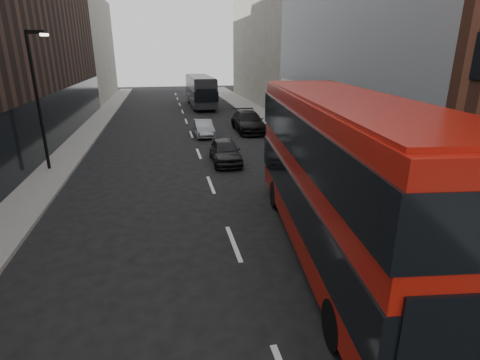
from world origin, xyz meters
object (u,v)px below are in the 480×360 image
red_bus (341,171)px  car_c (248,122)px  car_a (225,151)px  grey_bus (200,90)px  street_lamp (38,92)px  car_b (203,128)px

red_bus → car_c: 19.74m
car_a → car_c: size_ratio=0.74×
grey_bus → car_c: size_ratio=1.99×
street_lamp → car_c: street_lamp is taller
car_b → car_a: bearing=-87.9°
car_c → car_a: bearing=-110.7°
street_lamp → car_c: bearing=32.7°
grey_bus → car_a: (-1.03, -23.85, -1.18)m
grey_bus → car_b: grey_bus is taller
red_bus → car_c: (1.62, 19.58, -1.98)m
street_lamp → car_b: size_ratio=1.88×
street_lamp → car_c: 15.69m
car_a → car_b: 7.59m
car_b → car_c: (3.76, 0.97, 0.18)m
red_bus → car_b: 18.85m
car_a → red_bus: bearing=-80.0°
street_lamp → car_a: street_lamp is taller
street_lamp → red_bus: 16.01m
street_lamp → car_a: size_ratio=1.74×
car_a → car_c: 9.17m
car_c → red_bus: bearing=-94.2°
red_bus → grey_bus: size_ratio=1.16×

